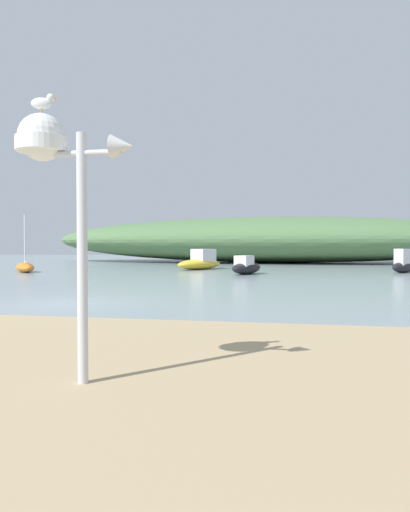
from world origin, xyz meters
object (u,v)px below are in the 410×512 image
mast_structure (54,157)px  motorboat_mid_channel (246,267)px  motorboat_outer_mooring (403,264)px  seagull_on_radar (43,102)px  motorboat_far_left (201,262)px  sailboat_east_reach (25,267)px

mast_structure → motorboat_mid_channel: (0.15, 22.61, -2.35)m
motorboat_outer_mooring → seagull_on_radar: bearing=-111.1°
motorboat_far_left → motorboat_mid_channel: motorboat_far_left is taller
mast_structure → motorboat_far_left: (-3.57, 27.40, -2.27)m
motorboat_far_left → sailboat_east_reach: bearing=-153.9°
seagull_on_radar → motorboat_mid_channel: (0.28, 22.61, -2.99)m
motorboat_outer_mooring → sailboat_east_reach: (-24.06, -3.63, -0.22)m
seagull_on_radar → motorboat_mid_channel: size_ratio=0.11×
mast_structure → motorboat_outer_mooring: bearing=69.1°
motorboat_mid_channel → motorboat_outer_mooring: bearing=18.4°
motorboat_mid_channel → motorboat_outer_mooring: size_ratio=1.27×
motorboat_far_left → motorboat_mid_channel: (3.72, -4.79, -0.08)m
motorboat_outer_mooring → sailboat_east_reach: sailboat_east_reach is taller
mast_structure → sailboat_east_reach: sailboat_east_reach is taller
sailboat_east_reach → motorboat_mid_channel: bearing=1.7°
seagull_on_radar → sailboat_east_reach: size_ratio=0.09×
motorboat_mid_channel → mast_structure: bearing=-90.4°
mast_structure → sailboat_east_reach: size_ratio=0.83×
motorboat_outer_mooring → mast_structure: bearing=-110.9°
seagull_on_radar → motorboat_mid_channel: seagull_on_radar is taller
motorboat_far_left → mast_structure: bearing=-82.6°
mast_structure → seagull_on_radar: bearing=178.1°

